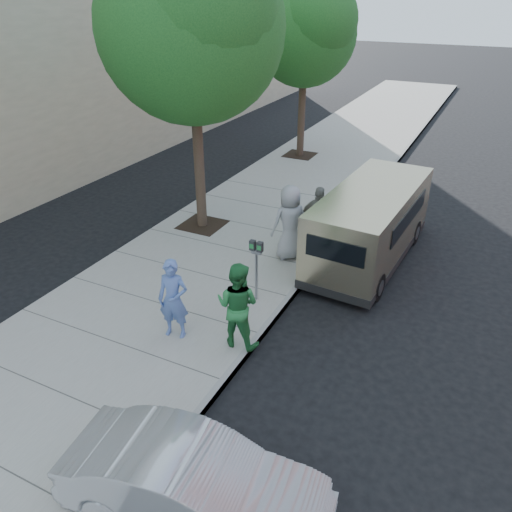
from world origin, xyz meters
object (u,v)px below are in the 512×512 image
at_px(parking_meter, 256,258).
at_px(sedan, 195,485).
at_px(tree_near, 193,20).
at_px(van, 371,223).
at_px(person_officer, 173,299).
at_px(person_gray_shirt, 290,223).
at_px(person_green_shirt, 238,305).
at_px(person_striped_polo, 319,219).
at_px(tree_far, 306,29).

distance_m(parking_meter, sedan, 5.12).
bearing_deg(tree_near, parking_meter, -42.37).
xyz_separation_m(tree_near, sedan, (4.59, -7.67, -4.96)).
height_order(tree_near, van, tree_near).
bearing_deg(parking_meter, tree_near, 137.58).
bearing_deg(van, person_officer, -112.94).
relative_size(parking_meter, person_officer, 0.86).
bearing_deg(person_gray_shirt, person_officer, 31.81).
relative_size(person_officer, person_green_shirt, 0.95).
relative_size(person_gray_shirt, person_striped_polo, 1.12).
relative_size(sedan, person_green_shirt, 2.03).
bearing_deg(van, sedan, -87.43).
bearing_deg(person_striped_polo, person_green_shirt, 77.98).
distance_m(person_green_shirt, person_striped_polo, 4.43).
distance_m(parking_meter, person_gray_shirt, 2.14).
height_order(tree_far, sedan, tree_far).
bearing_deg(tree_near, person_green_shirt, -51.52).
distance_m(tree_far, person_green_shirt, 13.02).
height_order(parking_meter, person_green_shirt, person_green_shirt).
distance_m(tree_far, person_officer, 13.05).
height_order(parking_meter, person_gray_shirt, person_gray_shirt).
bearing_deg(tree_far, parking_meter, -73.49).
bearing_deg(tree_far, person_green_shirt, -73.87).
bearing_deg(sedan, tree_near, 23.21).
height_order(parking_meter, person_officer, person_officer).
bearing_deg(person_officer, person_striped_polo, 62.52).
xyz_separation_m(van, person_gray_shirt, (-1.78, -1.05, 0.08)).
height_order(parking_meter, van, van).
xyz_separation_m(sedan, person_gray_shirt, (-1.62, 6.99, 0.52)).
distance_m(sedan, person_officer, 3.85).
bearing_deg(tree_far, person_striped_polo, -65.33).
relative_size(tree_far, person_officer, 3.90).
height_order(sedan, person_green_shirt, person_green_shirt).
bearing_deg(person_green_shirt, person_striped_polo, -93.57).
xyz_separation_m(parking_meter, van, (1.65, 3.19, -0.16)).
distance_m(person_officer, person_green_shirt, 1.27).
xyz_separation_m(parking_meter, person_green_shirt, (0.37, -1.53, -0.16)).
relative_size(tree_near, tree_far, 1.16).
distance_m(van, person_officer, 5.63).
bearing_deg(van, parking_meter, -113.72).
xyz_separation_m(person_officer, person_green_shirt, (1.23, 0.31, 0.05)).
bearing_deg(sedan, van, -8.75).
xyz_separation_m(van, sedan, (-0.15, -8.05, -0.44)).
bearing_deg(sedan, person_officer, 30.50).
xyz_separation_m(person_green_shirt, person_gray_shirt, (-0.49, 3.67, 0.08)).
relative_size(person_officer, person_gray_shirt, 0.87).
height_order(van, sedan, van).
bearing_deg(person_gray_shirt, tree_near, -60.47).
distance_m(parking_meter, person_officer, 2.05).
bearing_deg(van, person_striped_polo, -163.44).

